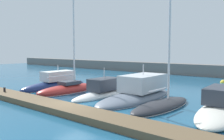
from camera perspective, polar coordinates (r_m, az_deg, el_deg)
name	(u,v)px	position (r m, az deg, el deg)	size (l,w,h in m)	color
ground_plane	(74,108)	(18.86, -9.04, -9.05)	(120.00, 120.00, 0.00)	#1E567A
dock_pier	(62,108)	(18.05, -11.97, -8.98)	(24.97, 2.08, 0.46)	brown
breakwater_seawall	(203,70)	(43.79, 21.11, -0.05)	(108.00, 2.58, 1.99)	slate
motorboat_navy_nearest	(56,84)	(29.01, -13.37, -3.24)	(2.37, 9.10, 3.16)	navy
sailboat_red_second	(68,88)	(25.78, -10.49, -4.34)	(2.46, 7.66, 13.94)	#B72D28
motorboat_white_third	(104,91)	(23.42, -1.99, -5.11)	(2.13, 8.20, 3.14)	white
motorboat_slate_fourth	(138,93)	(22.20, 6.38, -5.44)	(3.68, 10.61, 3.56)	slate
sailboat_charcoal_fifth	(162,103)	(19.05, 11.86, -7.84)	(2.53, 7.67, 14.66)	#2D2D33
mooring_buoy_yellow	(223,83)	(36.01, 25.20, -2.78)	(0.81, 0.81, 0.81)	yellow
mooring_buoy_white	(144,75)	(42.69, 7.77, -1.22)	(0.62, 0.62, 0.62)	white
mooring_buoy_red	(217,89)	(29.71, 23.99, -4.29)	(0.82, 0.82, 0.82)	red
dock_bollard	(4,90)	(25.26, -24.44, -4.30)	(0.20, 0.20, 0.44)	black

